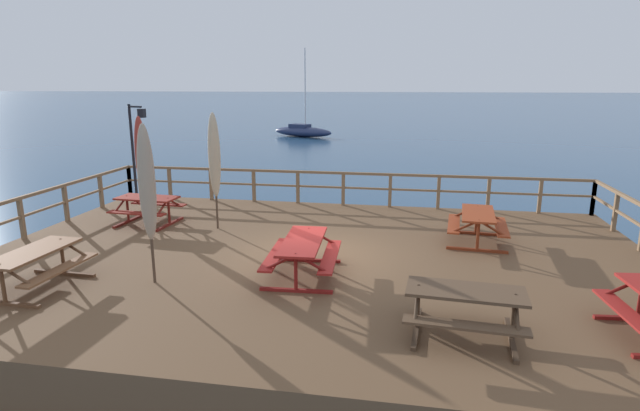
# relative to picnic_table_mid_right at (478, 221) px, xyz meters

# --- Properties ---
(ground_plane) EXTENTS (600.00, 600.00, 0.00)m
(ground_plane) POSITION_rel_picnic_table_mid_right_xyz_m (-3.78, -1.70, -1.38)
(ground_plane) COLOR navy
(wooden_deck) EXTENTS (15.32, 10.43, 0.83)m
(wooden_deck) POSITION_rel_picnic_table_mid_right_xyz_m (-3.78, -1.70, -0.97)
(wooden_deck) COLOR brown
(wooden_deck) RESTS_ON ground
(railing_waterside_far) EXTENTS (15.12, 0.10, 1.09)m
(railing_waterside_far) POSITION_rel_picnic_table_mid_right_xyz_m (-3.78, 3.36, 0.18)
(railing_waterside_far) COLOR brown
(railing_waterside_far) RESTS_ON wooden_deck
(railing_side_left) EXTENTS (0.10, 10.23, 1.09)m
(railing_side_left) POSITION_rel_picnic_table_mid_right_xyz_m (-11.29, -1.70, 0.19)
(railing_side_left) COLOR brown
(railing_side_left) RESTS_ON wooden_deck
(picnic_table_mid_right) EXTENTS (1.56, 1.92, 0.78)m
(picnic_table_mid_right) POSITION_rel_picnic_table_mid_right_xyz_m (0.00, 0.00, 0.00)
(picnic_table_mid_right) COLOR #993819
(picnic_table_mid_right) RESTS_ON wooden_deck
(picnic_table_front_right) EXTENTS (1.51, 2.13, 0.78)m
(picnic_table_front_right) POSITION_rel_picnic_table_mid_right_xyz_m (-3.78, -2.94, 0.01)
(picnic_table_front_right) COLOR maroon
(picnic_table_front_right) RESTS_ON wooden_deck
(picnic_table_mid_left) EXTENTS (1.75, 1.50, 0.78)m
(picnic_table_mid_left) POSITION_rel_picnic_table_mid_right_xyz_m (-8.88, 0.18, -0.00)
(picnic_table_mid_left) COLOR maroon
(picnic_table_mid_left) RESTS_ON wooden_deck
(picnic_table_front_left) EXTENTS (1.47, 1.92, 0.78)m
(picnic_table_front_left) POSITION_rel_picnic_table_mid_right_xyz_m (-8.67, -4.51, 0.00)
(picnic_table_front_left) COLOR brown
(picnic_table_front_left) RESTS_ON wooden_deck
(picnic_table_back_right) EXTENTS (1.90, 1.54, 0.78)m
(picnic_table_back_right) POSITION_rel_picnic_table_mid_right_xyz_m (-0.78, -4.98, -0.00)
(picnic_table_back_right) COLOR brown
(picnic_table_back_right) RESTS_ON wooden_deck
(patio_umbrella_tall_mid_left) EXTENTS (0.32, 0.32, 3.13)m
(patio_umbrella_tall_mid_left) POSITION_rel_picnic_table_mid_right_xyz_m (-6.60, -3.81, 1.44)
(patio_umbrella_tall_mid_left) COLOR #4C3828
(patio_umbrella_tall_mid_left) RESTS_ON wooden_deck
(patio_umbrella_tall_mid_right) EXTENTS (0.32, 0.32, 3.12)m
(patio_umbrella_tall_mid_right) POSITION_rel_picnic_table_mid_right_xyz_m (-6.79, 0.07, 1.43)
(patio_umbrella_tall_mid_right) COLOR #4C3828
(patio_umbrella_tall_mid_right) RESTS_ON wooden_deck
(patio_umbrella_tall_front) EXTENTS (0.32, 0.32, 3.00)m
(patio_umbrella_tall_front) POSITION_rel_picnic_table_mid_right_xyz_m (-8.92, 0.13, 1.35)
(patio_umbrella_tall_front) COLOR #4C3828
(patio_umbrella_tall_front) RESTS_ON wooden_deck
(lamp_post_hooked) EXTENTS (0.67, 0.31, 3.20)m
(lamp_post_hooked) POSITION_rel_picnic_table_mid_right_xyz_m (-10.55, 2.75, 1.56)
(lamp_post_hooked) COLOR black
(lamp_post_hooked) RESTS_ON wooden_deck
(sailboat_distant) EXTENTS (6.20, 3.77, 7.72)m
(sailboat_distant) POSITION_rel_picnic_table_mid_right_xyz_m (-11.36, 32.55, -0.87)
(sailboat_distant) COLOR navy
(sailboat_distant) RESTS_ON ground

